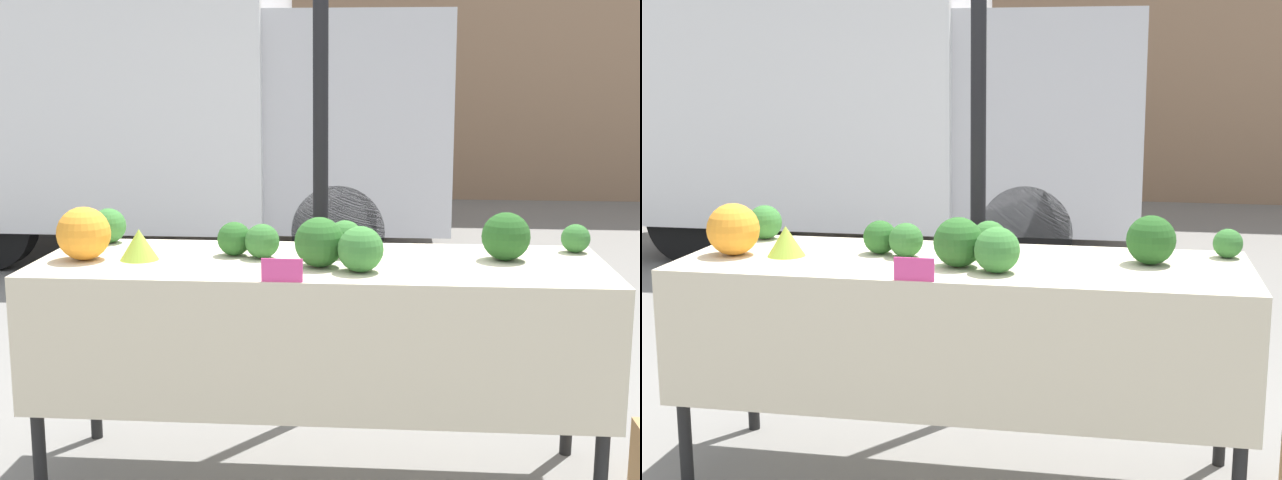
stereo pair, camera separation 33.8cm
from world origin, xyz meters
The scene contains 15 objects.
ground_plane centered at (0.00, 0.00, 0.00)m, with size 40.00×40.00×0.00m, color gray.
tent_pole centered at (-0.06, 0.69, 1.17)m, with size 0.07×0.07×2.34m.
parked_truck centered at (-1.65, 4.45, 1.42)m, with size 4.37×2.10×2.74m.
market_table centered at (0.00, -0.07, 0.77)m, with size 2.16×0.75×0.89m.
orange_cauliflower centered at (-0.90, -0.06, 0.99)m, with size 0.21×0.21×0.21m.
romanesco_head centered at (-0.69, -0.04, 0.95)m, with size 0.15×0.15×0.12m.
broccoli_head_0 centered at (-0.92, 0.28, 0.96)m, with size 0.15×0.15×0.15m.
broccoli_head_1 centered at (0.16, -0.18, 0.97)m, with size 0.17×0.17×0.17m.
broccoli_head_2 centered at (-0.34, 0.07, 0.96)m, with size 0.13×0.13×0.13m.
broccoli_head_3 centered at (1.00, 0.24, 0.95)m, with size 0.11×0.11×0.11m.
broccoli_head_4 centered at (0.01, -0.11, 0.98)m, with size 0.19×0.19×0.19m.
broccoli_head_5 centered at (0.71, 0.07, 0.98)m, with size 0.19×0.19×0.19m.
broccoli_head_6 centered at (0.09, 0.09, 0.96)m, with size 0.14×0.14×0.14m.
broccoli_head_7 centered at (-0.23, 0.02, 0.96)m, with size 0.13×0.13×0.13m.
price_sign centered at (-0.10, -0.36, 0.93)m, with size 0.14×0.01×0.08m.
Camera 1 is at (0.28, -3.31, 1.61)m, focal length 50.00 mm.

